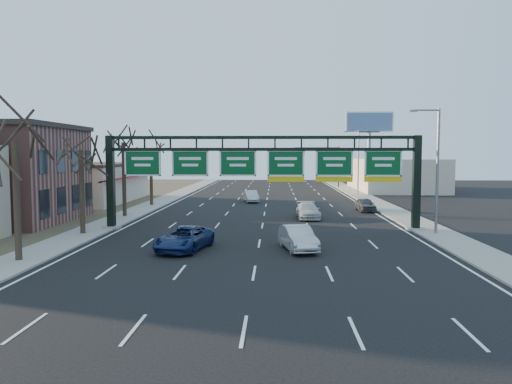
{
  "coord_description": "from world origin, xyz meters",
  "views": [
    {
      "loc": [
        1.02,
        -30.03,
        5.85
      ],
      "look_at": [
        -0.29,
        4.01,
        3.2
      ],
      "focal_mm": 35.0,
      "sensor_mm": 36.0,
      "label": 1
    }
  ],
  "objects_px": {
    "car_blue_suv": "(184,238)",
    "car_silver_sedan": "(298,238)",
    "car_white_wagon": "(308,211)",
    "sign_gantry": "(264,169)"
  },
  "relations": [
    {
      "from": "car_silver_sedan",
      "to": "car_white_wagon",
      "type": "relative_size",
      "value": 0.93
    },
    {
      "from": "car_blue_suv",
      "to": "car_silver_sedan",
      "type": "height_order",
      "value": "car_silver_sedan"
    },
    {
      "from": "sign_gantry",
      "to": "car_silver_sedan",
      "type": "distance_m",
      "value": 9.31
    },
    {
      "from": "sign_gantry",
      "to": "car_blue_suv",
      "type": "bearing_deg",
      "value": -118.8
    },
    {
      "from": "sign_gantry",
      "to": "car_blue_suv",
      "type": "height_order",
      "value": "sign_gantry"
    },
    {
      "from": "car_blue_suv",
      "to": "car_white_wagon",
      "type": "relative_size",
      "value": 1.06
    },
    {
      "from": "car_blue_suv",
      "to": "car_white_wagon",
      "type": "height_order",
      "value": "car_blue_suv"
    },
    {
      "from": "car_silver_sedan",
      "to": "car_white_wagon",
      "type": "bearing_deg",
      "value": 71.51
    },
    {
      "from": "car_blue_suv",
      "to": "car_silver_sedan",
      "type": "xyz_separation_m",
      "value": [
        6.86,
        0.25,
        0.02
      ]
    },
    {
      "from": "car_white_wagon",
      "to": "sign_gantry",
      "type": "bearing_deg",
      "value": -121.57
    }
  ]
}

